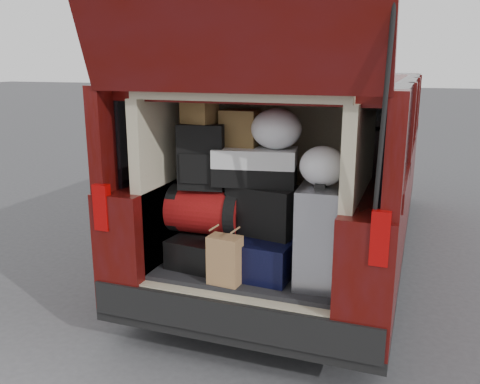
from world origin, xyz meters
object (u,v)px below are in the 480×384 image
Objects in this scene: black_soft_case at (264,209)px; backpack at (202,157)px; navy_hardshell at (263,252)px; kraft_bag at (225,260)px; black_hardshell at (205,248)px; red_duffel at (207,210)px; silver_roller at (320,235)px; twotone_duffel at (255,166)px.

backpack is (-0.43, -0.05, 0.34)m from black_soft_case.
navy_hardshell is 0.34m from kraft_bag.
backpack reaches higher than black_hardshell.
red_duffel reaches higher than kraft_bag.
kraft_bag is 0.48m from red_duffel.
silver_roller is (0.82, -0.07, 0.22)m from black_hardshell.
black_hardshell is at bearing 171.77° from silver_roller.
black_soft_case is at bearing -4.35° from backpack.
twotone_duffel reaches higher than red_duffel.
navy_hardshell is at bearing -64.15° from black_soft_case.
twotone_duffel is (-0.09, 0.07, 0.57)m from navy_hardshell.
kraft_bag is at bearing -161.20° from silver_roller.
navy_hardshell is at bearing 7.68° from black_hardshell.
red_duffel is 1.16× the size of backpack.
backpack reaches higher than black_soft_case.
navy_hardshell is 0.77m from backpack.
silver_roller is 0.94m from backpack.
black_hardshell is 1.14× the size of backpack.
red_duffel is 0.94× the size of twotone_duffel.
twotone_duffel is at bearing 4.57° from red_duffel.
silver_roller reaches higher than navy_hardshell.
black_soft_case is 0.30m from twotone_duffel.
backpack reaches higher than kraft_bag.
black_hardshell is 0.79× the size of silver_roller.
red_duffel is 1.13× the size of black_soft_case.
kraft_bag is at bearing -103.10° from black_soft_case.
silver_roller is 1.40× the size of black_soft_case.
twotone_duffel is at bearing 83.64° from kraft_bag.
black_hardshell is 1.59× the size of kraft_bag.
black_hardshell is at bearing -176.81° from twotone_duffel.
black_hardshell is 0.92× the size of twotone_duffel.
navy_hardshell is (0.43, 0.01, 0.02)m from black_hardshell.
black_hardshell is at bearing -175.52° from navy_hardshell.
kraft_bag is 0.45m from black_soft_case.
red_duffel is 0.42m from black_soft_case.
black_hardshell is at bearing -37.32° from backpack.
navy_hardshell is at bearing -6.02° from red_duffel.
twotone_duffel is at bearing 1.49° from backpack.
black_hardshell is 0.98× the size of red_duffel.
black_soft_case is (-0.40, 0.12, 0.09)m from silver_roller.
black_hardshell is at bearing -162.91° from black_soft_case.
black_soft_case reaches higher than red_duffel.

